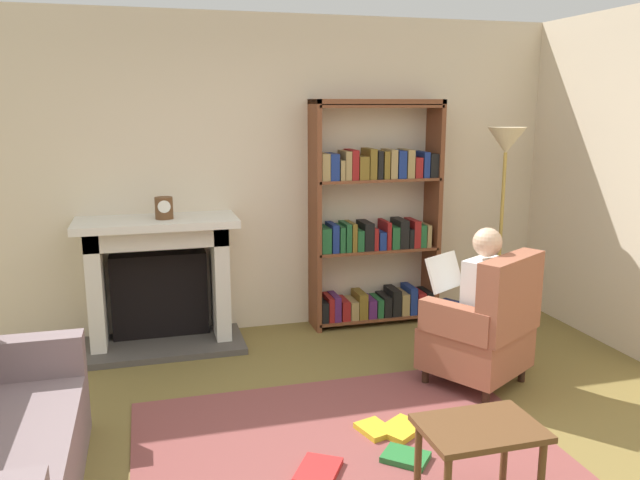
{
  "coord_description": "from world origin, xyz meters",
  "views": [
    {
      "loc": [
        -1.04,
        -2.91,
        1.96
      ],
      "look_at": [
        0.1,
        1.2,
        1.05
      ],
      "focal_mm": 35.82,
      "sensor_mm": 36.0,
      "label": 1
    }
  ],
  "objects_px": {
    "bookshelf": "(375,220)",
    "seated_reader": "(471,298)",
    "floor_lamp": "(505,159)",
    "armchair_reading": "(485,329)",
    "fireplace": "(159,278)",
    "mantel_clock": "(164,208)",
    "side_table": "(479,441)"
  },
  "relations": [
    {
      "from": "bookshelf",
      "to": "seated_reader",
      "type": "relative_size",
      "value": 1.76
    },
    {
      "from": "seated_reader",
      "to": "floor_lamp",
      "type": "relative_size",
      "value": 0.64
    },
    {
      "from": "armchair_reading",
      "to": "floor_lamp",
      "type": "bearing_deg",
      "value": -155.72
    },
    {
      "from": "fireplace",
      "to": "mantel_clock",
      "type": "xyz_separation_m",
      "value": [
        0.06,
        -0.1,
        0.59
      ]
    },
    {
      "from": "armchair_reading",
      "to": "floor_lamp",
      "type": "height_order",
      "value": "floor_lamp"
    },
    {
      "from": "seated_reader",
      "to": "armchair_reading",
      "type": "bearing_deg",
      "value": 90.0
    },
    {
      "from": "bookshelf",
      "to": "armchair_reading",
      "type": "distance_m",
      "value": 1.6
    },
    {
      "from": "fireplace",
      "to": "seated_reader",
      "type": "bearing_deg",
      "value": -32.55
    },
    {
      "from": "side_table",
      "to": "bookshelf",
      "type": "bearing_deg",
      "value": 79.56
    },
    {
      "from": "fireplace",
      "to": "bookshelf",
      "type": "bearing_deg",
      "value": 1.12
    },
    {
      "from": "seated_reader",
      "to": "floor_lamp",
      "type": "xyz_separation_m",
      "value": [
        0.76,
        0.9,
        0.88
      ]
    },
    {
      "from": "mantel_clock",
      "to": "seated_reader",
      "type": "xyz_separation_m",
      "value": [
        2.04,
        -1.24,
        -0.54
      ]
    },
    {
      "from": "side_table",
      "to": "mantel_clock",
      "type": "bearing_deg",
      "value": 115.93
    },
    {
      "from": "fireplace",
      "to": "side_table",
      "type": "bearing_deg",
      "value": -63.8
    },
    {
      "from": "mantel_clock",
      "to": "bookshelf",
      "type": "xyz_separation_m",
      "value": [
        1.82,
        0.14,
        -0.21
      ]
    },
    {
      "from": "fireplace",
      "to": "armchair_reading",
      "type": "xyz_separation_m",
      "value": [
        2.16,
        -1.44,
        -0.15
      ]
    },
    {
      "from": "fireplace",
      "to": "seated_reader",
      "type": "height_order",
      "value": "seated_reader"
    },
    {
      "from": "mantel_clock",
      "to": "armchair_reading",
      "type": "bearing_deg",
      "value": -32.64
    },
    {
      "from": "fireplace",
      "to": "mantel_clock",
      "type": "height_order",
      "value": "mantel_clock"
    },
    {
      "from": "fireplace",
      "to": "mantel_clock",
      "type": "bearing_deg",
      "value": -57.1
    },
    {
      "from": "mantel_clock",
      "to": "armchair_reading",
      "type": "relative_size",
      "value": 0.18
    },
    {
      "from": "bookshelf",
      "to": "side_table",
      "type": "bearing_deg",
      "value": -100.44
    },
    {
      "from": "fireplace",
      "to": "floor_lamp",
      "type": "relative_size",
      "value": 0.73
    },
    {
      "from": "seated_reader",
      "to": "mantel_clock",
      "type": "bearing_deg",
      "value": -62.21
    },
    {
      "from": "seated_reader",
      "to": "side_table",
      "type": "bearing_deg",
      "value": 32.16
    },
    {
      "from": "armchair_reading",
      "to": "side_table",
      "type": "distance_m",
      "value": 1.56
    },
    {
      "from": "floor_lamp",
      "to": "bookshelf",
      "type": "bearing_deg",
      "value": 154.0
    },
    {
      "from": "armchair_reading",
      "to": "seated_reader",
      "type": "height_order",
      "value": "seated_reader"
    },
    {
      "from": "side_table",
      "to": "floor_lamp",
      "type": "relative_size",
      "value": 0.32
    },
    {
      "from": "seated_reader",
      "to": "bookshelf",
      "type": "bearing_deg",
      "value": -112.01
    },
    {
      "from": "fireplace",
      "to": "side_table",
      "type": "distance_m",
      "value": 3.1
    },
    {
      "from": "mantel_clock",
      "to": "armchair_reading",
      "type": "xyz_separation_m",
      "value": [
        2.1,
        -1.34,
        -0.74
      ]
    }
  ]
}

